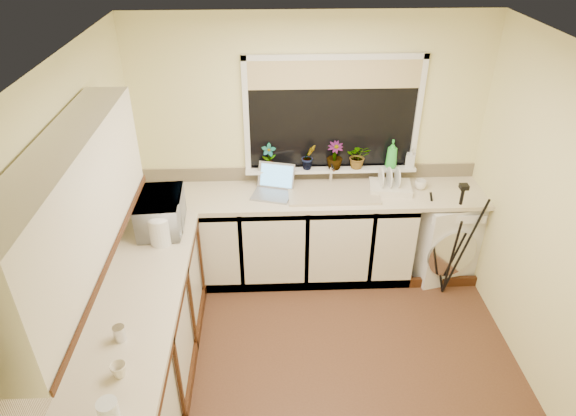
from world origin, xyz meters
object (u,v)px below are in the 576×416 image
(microwave, at_px, (161,212))
(cup_back, at_px, (420,185))
(laptop, at_px, (274,186))
(tripod, at_px, (453,242))
(steel_jar, at_px, (119,333))
(soap_bottle_green, at_px, (392,154))
(plant_d, at_px, (358,156))
(soap_bottle_clear, at_px, (411,157))
(plant_a, at_px, (269,157))
(cup_left, at_px, (119,370))
(washing_machine, at_px, (443,234))
(dish_rack, at_px, (390,187))
(plant_b, at_px, (309,157))
(plant_c, at_px, (335,156))
(glass_jug, at_px, (109,413))
(kettle, at_px, (160,231))

(microwave, height_order, cup_back, microwave)
(laptop, bearing_deg, microwave, -133.29)
(tripod, xyz_separation_m, microwave, (-2.52, -0.13, 0.46))
(steel_jar, height_order, soap_bottle_green, soap_bottle_green)
(plant_d, height_order, soap_bottle_clear, plant_d)
(tripod, height_order, plant_a, plant_a)
(cup_left, bearing_deg, washing_machine, 38.46)
(dish_rack, bearing_deg, plant_d, 155.48)
(plant_b, distance_m, plant_d, 0.46)
(washing_machine, height_order, plant_c, plant_c)
(glass_jug, xyz_separation_m, plant_c, (1.45, 2.54, 0.20))
(glass_jug, xyz_separation_m, steel_jar, (-0.09, 0.58, -0.03))
(washing_machine, height_order, tripod, tripod)
(washing_machine, distance_m, plant_d, 1.16)
(steel_jar, distance_m, soap_bottle_green, 2.86)
(dish_rack, distance_m, soap_bottle_green, 0.31)
(washing_machine, height_order, laptop, laptop)
(washing_machine, distance_m, laptop, 1.73)
(kettle, distance_m, microwave, 0.23)
(laptop, height_order, cup_left, laptop)
(plant_b, bearing_deg, kettle, -142.55)
(microwave, relative_size, plant_d, 2.16)
(dish_rack, height_order, plant_a, plant_a)
(washing_machine, distance_m, kettle, 2.71)
(soap_bottle_clear, bearing_deg, steel_jar, -138.96)
(microwave, bearing_deg, plant_b, -63.78)
(laptop, bearing_deg, dish_rack, 15.82)
(washing_machine, xyz_separation_m, cup_left, (-2.55, -2.03, 0.52))
(kettle, bearing_deg, laptop, 40.63)
(glass_jug, distance_m, plant_d, 3.05)
(kettle, xyz_separation_m, plant_d, (1.69, 0.94, 0.16))
(steel_jar, relative_size, plant_b, 0.42)
(laptop, relative_size, plant_d, 1.77)
(plant_d, height_order, cup_back, plant_d)
(cup_back, bearing_deg, plant_b, 171.03)
(glass_jug, relative_size, soap_bottle_green, 0.57)
(tripod, distance_m, plant_a, 1.83)
(laptop, xyz_separation_m, plant_b, (0.33, 0.17, 0.21))
(cup_back, xyz_separation_m, cup_left, (-2.27, -2.08, 0.00))
(tripod, height_order, steel_jar, tripod)
(plant_a, xyz_separation_m, soap_bottle_green, (1.14, -0.00, 0.01))
(kettle, height_order, cup_back, kettle)
(glass_jug, xyz_separation_m, soap_bottle_green, (1.98, 2.54, 0.21))
(steel_jar, height_order, plant_b, plant_b)
(tripod, bearing_deg, plant_b, 141.87)
(washing_machine, bearing_deg, laptop, 165.85)
(laptop, distance_m, plant_c, 0.63)
(plant_c, bearing_deg, cup_left, -123.52)
(kettle, relative_size, cup_left, 2.36)
(soap_bottle_green, bearing_deg, glass_jug, -128.00)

